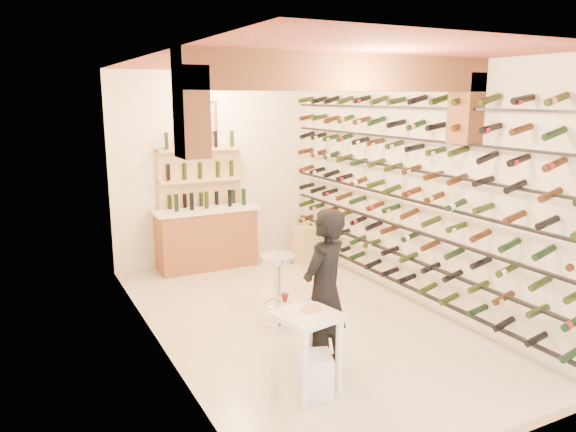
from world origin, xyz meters
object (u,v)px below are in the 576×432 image
object	(u,v)px
back_counter	(207,236)
person	(324,290)
wine_rack	(400,191)
tasting_table	(307,327)
chrome_barstool	(278,284)
white_stool	(314,374)
crate_lower	(310,252)

from	to	relation	value
back_counter	person	xyz separation A→B (m)	(-0.06, -3.87, 0.32)
wine_rack	person	xyz separation A→B (m)	(-1.89, -1.22, -0.70)
tasting_table	wine_rack	bearing A→B (deg)	22.28
back_counter	chrome_barstool	bearing A→B (deg)	-89.30
person	white_stool	bearing A→B (deg)	22.29
wine_rack	white_stool	bearing A→B (deg)	-144.02
wine_rack	crate_lower	distance (m)	2.60
back_counter	person	size ratio (longest dim) A/B	1.00
tasting_table	person	size ratio (longest dim) A/B	0.56
wine_rack	back_counter	distance (m)	3.38
person	crate_lower	size ratio (longest dim) A/B	3.12
white_stool	chrome_barstool	size ratio (longest dim) A/B	0.46
crate_lower	chrome_barstool	bearing A→B (deg)	-127.89
back_counter	person	bearing A→B (deg)	-90.93
person	chrome_barstool	size ratio (longest dim) A/B	1.94
wine_rack	white_stool	distance (m)	3.09
tasting_table	person	xyz separation A→B (m)	(0.38, 0.31, 0.20)
tasting_table	white_stool	bearing A→B (deg)	-88.53
white_stool	chrome_barstool	bearing A→B (deg)	75.11
chrome_barstool	crate_lower	distance (m)	2.74
back_counter	tasting_table	bearing A→B (deg)	-96.02
wine_rack	person	world-z (taller)	wine_rack
tasting_table	chrome_barstool	xyz separation A→B (m)	(0.47, 1.58, -0.14)
tasting_table	white_stool	size ratio (longest dim) A/B	2.38
tasting_table	chrome_barstool	bearing A→B (deg)	61.73
tasting_table	crate_lower	distance (m)	4.32
person	chrome_barstool	world-z (taller)	person
tasting_table	crate_lower	bearing A→B (deg)	48.47
tasting_table	crate_lower	size ratio (longest dim) A/B	1.75
chrome_barstool	back_counter	bearing A→B (deg)	90.70
back_counter	tasting_table	size ratio (longest dim) A/B	1.78
tasting_table	back_counter	bearing A→B (deg)	72.34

